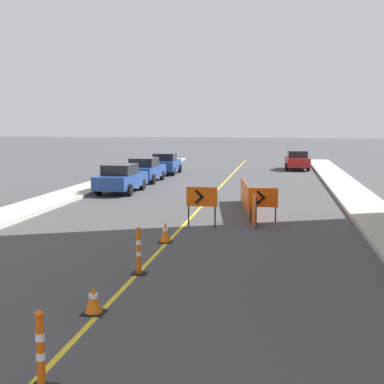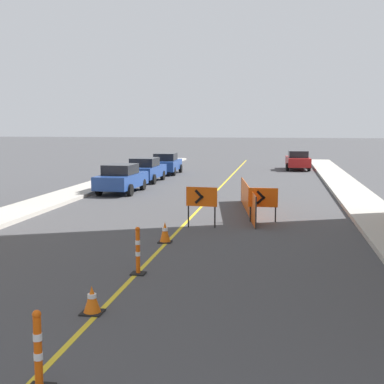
{
  "view_description": "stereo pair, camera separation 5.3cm",
  "coord_description": "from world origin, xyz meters",
  "px_view_note": "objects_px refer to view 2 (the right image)",
  "views": [
    {
      "loc": [
        3.49,
        -0.81,
        3.77
      ],
      "look_at": [
        -0.02,
        20.66,
        1.0
      ],
      "focal_mm": 50.0,
      "sensor_mm": 36.0,
      "label": 1
    },
    {
      "loc": [
        3.55,
        -0.8,
        3.77
      ],
      "look_at": [
        -0.02,
        20.66,
        1.0
      ],
      "focal_mm": 50.0,
      "sensor_mm": 36.0,
      "label": 2
    }
  ],
  "objects_px": {
    "traffic_cone_third": "(165,232)",
    "parked_car_curb_mid": "(145,170)",
    "delineator_post_rear": "(138,254)",
    "parked_car_opposite_side": "(298,160)",
    "traffic_cone_second": "(92,300)",
    "delineator_post_front": "(38,356)",
    "arrow_barricade_secondary": "(263,199)",
    "parked_car_curb_near": "(121,178)",
    "parked_car_curb_far": "(166,163)",
    "arrow_barricade_primary": "(202,199)"
  },
  "relations": [
    {
      "from": "traffic_cone_third",
      "to": "parked_car_curb_mid",
      "type": "height_order",
      "value": "parked_car_curb_mid"
    },
    {
      "from": "delineator_post_rear",
      "to": "parked_car_curb_mid",
      "type": "height_order",
      "value": "parked_car_curb_mid"
    },
    {
      "from": "parked_car_opposite_side",
      "to": "traffic_cone_second",
      "type": "bearing_deg",
      "value": -101.04
    },
    {
      "from": "traffic_cone_third",
      "to": "delineator_post_front",
      "type": "distance_m",
      "value": 9.68
    },
    {
      "from": "arrow_barricade_secondary",
      "to": "parked_car_curb_near",
      "type": "xyz_separation_m",
      "value": [
        -8.0,
        7.65,
        -0.11
      ]
    },
    {
      "from": "parked_car_curb_far",
      "to": "arrow_barricade_primary",
      "type": "bearing_deg",
      "value": -76.33
    },
    {
      "from": "delineator_post_front",
      "to": "delineator_post_rear",
      "type": "relative_size",
      "value": 0.97
    },
    {
      "from": "delineator_post_rear",
      "to": "arrow_barricade_secondary",
      "type": "relative_size",
      "value": 0.92
    },
    {
      "from": "traffic_cone_third",
      "to": "parked_car_curb_far",
      "type": "bearing_deg",
      "value": 102.1
    },
    {
      "from": "traffic_cone_second",
      "to": "parked_car_curb_far",
      "type": "height_order",
      "value": "parked_car_curb_far"
    },
    {
      "from": "traffic_cone_second",
      "to": "parked_car_curb_near",
      "type": "height_order",
      "value": "parked_car_curb_near"
    },
    {
      "from": "delineator_post_front",
      "to": "parked_car_opposite_side",
      "type": "xyz_separation_m",
      "value": [
        4.75,
        38.35,
        0.29
      ]
    },
    {
      "from": "parked_car_opposite_side",
      "to": "arrow_barricade_secondary",
      "type": "bearing_deg",
      "value": -97.62
    },
    {
      "from": "traffic_cone_third",
      "to": "delineator_post_rear",
      "type": "xyz_separation_m",
      "value": [
        0.11,
        -3.69,
        0.2
      ]
    },
    {
      "from": "parked_car_curb_far",
      "to": "delineator_post_rear",
      "type": "bearing_deg",
      "value": -81.3
    },
    {
      "from": "delineator_post_front",
      "to": "delineator_post_rear",
      "type": "distance_m",
      "value": 5.99
    },
    {
      "from": "arrow_barricade_secondary",
      "to": "parked_car_curb_mid",
      "type": "distance_m",
      "value": 15.56
    },
    {
      "from": "traffic_cone_third",
      "to": "delineator_post_rear",
      "type": "bearing_deg",
      "value": -88.32
    },
    {
      "from": "delineator_post_front",
      "to": "arrow_barricade_primary",
      "type": "relative_size",
      "value": 0.8
    },
    {
      "from": "parked_car_curb_near",
      "to": "arrow_barricade_secondary",
      "type": "bearing_deg",
      "value": -41.08
    },
    {
      "from": "traffic_cone_second",
      "to": "traffic_cone_third",
      "type": "xyz_separation_m",
      "value": [
        0.06,
        6.56,
        0.05
      ]
    },
    {
      "from": "delineator_post_front",
      "to": "parked_car_curb_near",
      "type": "bearing_deg",
      "value": 103.88
    },
    {
      "from": "traffic_cone_second",
      "to": "delineator_post_rear",
      "type": "relative_size",
      "value": 0.46
    },
    {
      "from": "parked_car_opposite_side",
      "to": "delineator_post_front",
      "type": "bearing_deg",
      "value": -99.89
    },
    {
      "from": "traffic_cone_third",
      "to": "delineator_post_rear",
      "type": "height_order",
      "value": "delineator_post_rear"
    },
    {
      "from": "traffic_cone_second",
      "to": "arrow_barricade_primary",
      "type": "xyz_separation_m",
      "value": [
        0.85,
        9.22,
        0.8
      ]
    },
    {
      "from": "delineator_post_rear",
      "to": "arrow_barricade_primary",
      "type": "bearing_deg",
      "value": 83.87
    },
    {
      "from": "arrow_barricade_secondary",
      "to": "parked_car_curb_near",
      "type": "distance_m",
      "value": 11.07
    },
    {
      "from": "delineator_post_rear",
      "to": "parked_car_curb_mid",
      "type": "distance_m",
      "value": 21.79
    },
    {
      "from": "arrow_barricade_primary",
      "to": "parked_car_opposite_side",
      "type": "relative_size",
      "value": 0.34
    },
    {
      "from": "traffic_cone_second",
      "to": "parked_car_opposite_side",
      "type": "xyz_separation_m",
      "value": [
        5.08,
        35.24,
        0.52
      ]
    },
    {
      "from": "traffic_cone_third",
      "to": "parked_car_opposite_side",
      "type": "bearing_deg",
      "value": 80.07
    },
    {
      "from": "arrow_barricade_primary",
      "to": "parked_car_opposite_side",
      "type": "height_order",
      "value": "parked_car_opposite_side"
    },
    {
      "from": "traffic_cone_third",
      "to": "arrow_barricade_primary",
      "type": "distance_m",
      "value": 2.87
    },
    {
      "from": "arrow_barricade_primary",
      "to": "parked_car_curb_far",
      "type": "relative_size",
      "value": 0.34
    },
    {
      "from": "parked_car_curb_mid",
      "to": "parked_car_curb_near",
      "type": "bearing_deg",
      "value": -87.6
    },
    {
      "from": "traffic_cone_second",
      "to": "delineator_post_front",
      "type": "xyz_separation_m",
      "value": [
        0.34,
        -3.11,
        0.24
      ]
    },
    {
      "from": "arrow_barricade_primary",
      "to": "parked_car_opposite_side",
      "type": "xyz_separation_m",
      "value": [
        4.23,
        26.02,
        -0.27
      ]
    },
    {
      "from": "parked_car_opposite_side",
      "to": "delineator_post_rear",
      "type": "bearing_deg",
      "value": -101.46
    },
    {
      "from": "traffic_cone_third",
      "to": "parked_car_opposite_side",
      "type": "relative_size",
      "value": 0.15
    },
    {
      "from": "delineator_post_front",
      "to": "arrow_barricade_primary",
      "type": "distance_m",
      "value": 12.35
    },
    {
      "from": "delineator_post_rear",
      "to": "parked_car_curb_near",
      "type": "xyz_separation_m",
      "value": [
        -5.14,
        15.51,
        0.27
      ]
    },
    {
      "from": "parked_car_curb_near",
      "to": "delineator_post_rear",
      "type": "bearing_deg",
      "value": -69.01
    },
    {
      "from": "traffic_cone_third",
      "to": "parked_car_curb_near",
      "type": "bearing_deg",
      "value": 113.07
    },
    {
      "from": "arrow_barricade_primary",
      "to": "parked_car_curb_near",
      "type": "xyz_separation_m",
      "value": [
        -5.83,
        9.17,
        -0.27
      ]
    },
    {
      "from": "arrow_barricade_primary",
      "to": "parked_car_curb_mid",
      "type": "xyz_separation_m",
      "value": [
        -5.91,
        14.8,
        -0.27
      ]
    },
    {
      "from": "arrow_barricade_primary",
      "to": "parked_car_curb_near",
      "type": "height_order",
      "value": "parked_car_curb_near"
    },
    {
      "from": "traffic_cone_second",
      "to": "parked_car_curb_mid",
      "type": "bearing_deg",
      "value": 101.89
    },
    {
      "from": "traffic_cone_second",
      "to": "arrow_barricade_secondary",
      "type": "distance_m",
      "value": 11.17
    },
    {
      "from": "delineator_post_rear",
      "to": "parked_car_curb_near",
      "type": "bearing_deg",
      "value": 108.35
    }
  ]
}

